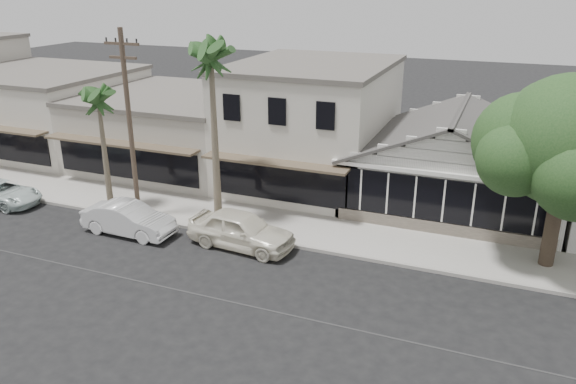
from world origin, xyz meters
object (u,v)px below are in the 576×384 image
at_px(utility_pole, 130,122).
at_px(shade_tree, 565,143).
at_px(car_2, 2,193).
at_px(car_0, 241,230).
at_px(car_1, 129,219).

xyz_separation_m(utility_pole, shade_tree, (18.29, 2.11, 0.36)).
height_order(car_2, shade_tree, shade_tree).
distance_m(car_0, shade_tree, 13.33).
xyz_separation_m(car_0, car_1, (-5.36, -0.69, -0.09)).
bearing_deg(car_1, utility_pole, 24.08).
height_order(utility_pole, car_1, utility_pole).
distance_m(car_1, shade_tree, 18.52).
relative_size(utility_pole, car_0, 1.89).
bearing_deg(utility_pole, car_0, -9.43).
bearing_deg(utility_pole, shade_tree, 6.60).
bearing_deg(car_2, utility_pole, -80.08).
height_order(utility_pole, car_0, utility_pole).
distance_m(utility_pole, car_2, 8.80).
relative_size(car_0, shade_tree, 0.61).
distance_m(utility_pole, car_0, 7.33).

